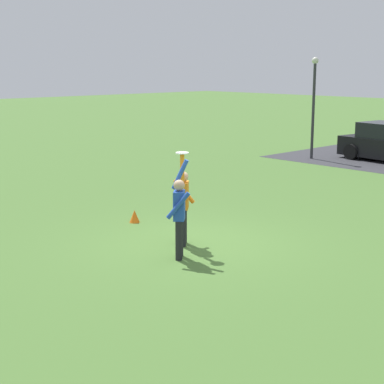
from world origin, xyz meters
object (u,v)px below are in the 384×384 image
Objects in this scene: person_catcher at (183,202)px; lamppost_by_lot at (314,98)px; field_cone_orange at (135,216)px; person_defender at (179,212)px; frisbee_disc at (182,153)px.

person_catcher is 13.92m from lamppost_by_lot.
person_defender is at bearing -21.12° from field_cone_orange.
lamppost_by_lot is at bearing -17.42° from person_defender.
frisbee_disc is (0.15, -0.17, 1.11)m from person_catcher.
person_defender reaches higher than field_cone_orange.
frisbee_disc is (-0.50, 0.55, 1.11)m from person_defender.
person_defender is at bearing -0.00° from person_catcher.
lamppost_by_lot is (-6.27, 13.35, 1.60)m from person_defender.
person_catcher is 1.02× the size of person_defender.
person_catcher is 6.50× the size of field_cone_orange.
person_catcher is at bearing -66.05° from lamppost_by_lot.
lamppost_by_lot is at bearing 161.38° from person_catcher.
lamppost_by_lot is (-5.62, 12.64, 1.60)m from person_catcher.
field_cone_orange is (-2.45, 0.59, -1.93)m from frisbee_disc.
frisbee_disc is at bearing -65.75° from lamppost_by_lot.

